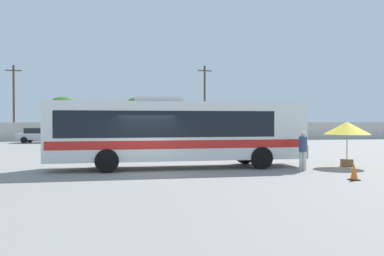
{
  "coord_description": "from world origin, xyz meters",
  "views": [
    {
      "loc": [
        -0.42,
        -18.37,
        2.3
      ],
      "look_at": [
        2.27,
        2.19,
        1.89
      ],
      "focal_mm": 38.91,
      "sensor_mm": 36.0,
      "label": 1
    }
  ],
  "objects_px": {
    "attendant_by_bus_door": "(303,148)",
    "traffic_cone_on_apron": "(354,172)",
    "roadside_tree_midleft": "(138,108)",
    "coach_bus_white_red": "(175,130)",
    "parked_car_leftmost_silver": "(41,135)",
    "roadside_tree_left": "(63,110)",
    "parked_car_third_grey": "(153,134)",
    "utility_pole_near": "(205,101)",
    "utility_pole_far": "(14,101)",
    "parked_car_second_grey": "(95,134)",
    "vendor_umbrella_near_gate_yellow": "(347,129)"
  },
  "relations": [
    {
      "from": "roadside_tree_left",
      "to": "utility_pole_near",
      "type": "bearing_deg",
      "value": -6.74
    },
    {
      "from": "roadside_tree_midleft",
      "to": "traffic_cone_on_apron",
      "type": "height_order",
      "value": "roadside_tree_midleft"
    },
    {
      "from": "traffic_cone_on_apron",
      "to": "vendor_umbrella_near_gate_yellow",
      "type": "bearing_deg",
      "value": 65.1
    },
    {
      "from": "coach_bus_white_red",
      "to": "traffic_cone_on_apron",
      "type": "xyz_separation_m",
      "value": [
        6.4,
        -4.9,
        -1.5
      ]
    },
    {
      "from": "parked_car_leftmost_silver",
      "to": "traffic_cone_on_apron",
      "type": "relative_size",
      "value": 7.19
    },
    {
      "from": "parked_car_leftmost_silver",
      "to": "utility_pole_near",
      "type": "height_order",
      "value": "utility_pole_near"
    },
    {
      "from": "vendor_umbrella_near_gate_yellow",
      "to": "parked_car_third_grey",
      "type": "height_order",
      "value": "vendor_umbrella_near_gate_yellow"
    },
    {
      "from": "attendant_by_bus_door",
      "to": "roadside_tree_left",
      "type": "xyz_separation_m",
      "value": [
        -16.39,
        33.41,
        2.52
      ]
    },
    {
      "from": "attendant_by_bus_door",
      "to": "vendor_umbrella_near_gate_yellow",
      "type": "relative_size",
      "value": 0.79
    },
    {
      "from": "coach_bus_white_red",
      "to": "roadside_tree_midleft",
      "type": "distance_m",
      "value": 33.21
    },
    {
      "from": "roadside_tree_midleft",
      "to": "parked_car_third_grey",
      "type": "bearing_deg",
      "value": -81.27
    },
    {
      "from": "utility_pole_far",
      "to": "parked_car_leftmost_silver",
      "type": "bearing_deg",
      "value": -56.07
    },
    {
      "from": "vendor_umbrella_near_gate_yellow",
      "to": "parked_car_leftmost_silver",
      "type": "bearing_deg",
      "value": 129.66
    },
    {
      "from": "coach_bus_white_red",
      "to": "parked_car_leftmost_silver",
      "type": "xyz_separation_m",
      "value": [
        -11.46,
        23.59,
        -1.02
      ]
    },
    {
      "from": "parked_car_leftmost_silver",
      "to": "utility_pole_near",
      "type": "distance_m",
      "value": 19.11
    },
    {
      "from": "attendant_by_bus_door",
      "to": "traffic_cone_on_apron",
      "type": "distance_m",
      "value": 3.36
    },
    {
      "from": "vendor_umbrella_near_gate_yellow",
      "to": "utility_pole_near",
      "type": "relative_size",
      "value": 0.25
    },
    {
      "from": "parked_car_third_grey",
      "to": "parked_car_leftmost_silver",
      "type": "bearing_deg",
      "value": 177.54
    },
    {
      "from": "utility_pole_far",
      "to": "parked_car_second_grey",
      "type": "bearing_deg",
      "value": -32.33
    },
    {
      "from": "parked_car_second_grey",
      "to": "roadside_tree_left",
      "type": "height_order",
      "value": "roadside_tree_left"
    },
    {
      "from": "utility_pole_far",
      "to": "roadside_tree_midleft",
      "type": "relative_size",
      "value": 1.64
    },
    {
      "from": "parked_car_leftmost_silver",
      "to": "utility_pole_near",
      "type": "xyz_separation_m",
      "value": [
        17.7,
        6.12,
        3.8
      ]
    },
    {
      "from": "attendant_by_bus_door",
      "to": "roadside_tree_left",
      "type": "relative_size",
      "value": 0.35
    },
    {
      "from": "parked_car_leftmost_silver",
      "to": "utility_pole_far",
      "type": "xyz_separation_m",
      "value": [
        -4.39,
        6.53,
        3.67
      ]
    },
    {
      "from": "utility_pole_near",
      "to": "roadside_tree_midleft",
      "type": "xyz_separation_m",
      "value": [
        -7.98,
        3.4,
        -0.85
      ]
    },
    {
      "from": "traffic_cone_on_apron",
      "to": "roadside_tree_left",
      "type": "bearing_deg",
      "value": 115.04
    },
    {
      "from": "attendant_by_bus_door",
      "to": "vendor_umbrella_near_gate_yellow",
      "type": "bearing_deg",
      "value": 24.1
    },
    {
      "from": "coach_bus_white_red",
      "to": "attendant_by_bus_door",
      "type": "height_order",
      "value": "coach_bus_white_red"
    },
    {
      "from": "parked_car_leftmost_silver",
      "to": "roadside_tree_left",
      "type": "relative_size",
      "value": 0.9
    },
    {
      "from": "parked_car_leftmost_silver",
      "to": "parked_car_third_grey",
      "type": "bearing_deg",
      "value": -2.46
    },
    {
      "from": "parked_car_leftmost_silver",
      "to": "parked_car_third_grey",
      "type": "xyz_separation_m",
      "value": [
        11.25,
        -0.48,
        0.02
      ]
    },
    {
      "from": "parked_car_leftmost_silver",
      "to": "traffic_cone_on_apron",
      "type": "height_order",
      "value": "parked_car_leftmost_silver"
    },
    {
      "from": "coach_bus_white_red",
      "to": "roadside_tree_midleft",
      "type": "relative_size",
      "value": 2.35
    },
    {
      "from": "vendor_umbrella_near_gate_yellow",
      "to": "traffic_cone_on_apron",
      "type": "bearing_deg",
      "value": -114.9
    },
    {
      "from": "utility_pole_far",
      "to": "parked_car_third_grey",
      "type": "bearing_deg",
      "value": -24.14
    },
    {
      "from": "roadside_tree_midleft",
      "to": "traffic_cone_on_apron",
      "type": "xyz_separation_m",
      "value": [
        8.14,
        -38.02,
        -3.43
      ]
    },
    {
      "from": "roadside_tree_left",
      "to": "parked_car_leftmost_silver",
      "type": "bearing_deg",
      "value": -95.29
    },
    {
      "from": "coach_bus_white_red",
      "to": "parked_car_leftmost_silver",
      "type": "height_order",
      "value": "coach_bus_white_red"
    },
    {
      "from": "attendant_by_bus_door",
      "to": "roadside_tree_midleft",
      "type": "xyz_separation_m",
      "value": [
        -7.43,
        34.81,
        2.74
      ]
    },
    {
      "from": "coach_bus_white_red",
      "to": "vendor_umbrella_near_gate_yellow",
      "type": "xyz_separation_m",
      "value": [
        8.47,
        -0.45,
        0.05
      ]
    },
    {
      "from": "parked_car_leftmost_silver",
      "to": "parked_car_third_grey",
      "type": "distance_m",
      "value": 11.26
    },
    {
      "from": "attendant_by_bus_door",
      "to": "traffic_cone_on_apron",
      "type": "bearing_deg",
      "value": -77.44
    },
    {
      "from": "parked_car_third_grey",
      "to": "traffic_cone_on_apron",
      "type": "bearing_deg",
      "value": -76.73
    },
    {
      "from": "parked_car_second_grey",
      "to": "traffic_cone_on_apron",
      "type": "xyz_separation_m",
      "value": [
        12.51,
        -28.86,
        -0.49
      ]
    },
    {
      "from": "roadside_tree_midleft",
      "to": "coach_bus_white_red",
      "type": "bearing_deg",
      "value": -86.98
    },
    {
      "from": "coach_bus_white_red",
      "to": "roadside_tree_left",
      "type": "relative_size",
      "value": 2.41
    },
    {
      "from": "parked_car_leftmost_silver",
      "to": "parked_car_third_grey",
      "type": "relative_size",
      "value": 1.08
    },
    {
      "from": "coach_bus_white_red",
      "to": "utility_pole_near",
      "type": "relative_size",
      "value": 1.39
    },
    {
      "from": "parked_car_leftmost_silver",
      "to": "roadside_tree_midleft",
      "type": "bearing_deg",
      "value": 44.41
    },
    {
      "from": "utility_pole_near",
      "to": "roadside_tree_left",
      "type": "relative_size",
      "value": 1.73
    }
  ]
}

